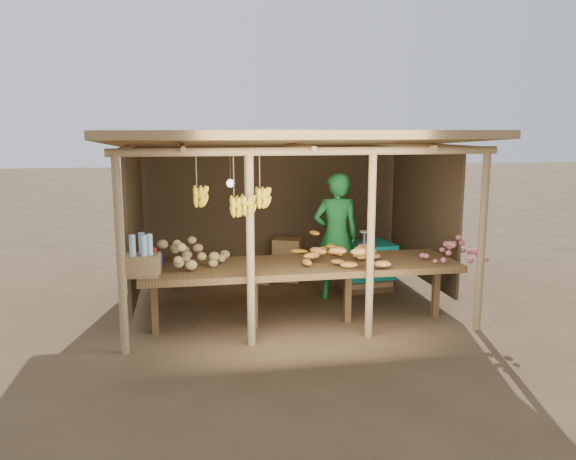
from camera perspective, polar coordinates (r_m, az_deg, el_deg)
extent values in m
plane|color=brown|center=(8.09, 0.00, -7.34)|extent=(60.00, 60.00, 0.00)
cylinder|color=#9F7F52|center=(6.27, -16.66, -2.57)|extent=(0.09, 0.09, 2.20)
cylinder|color=#9F7F52|center=(7.14, 19.10, -1.18)|extent=(0.09, 0.09, 2.20)
cylinder|color=#9F7F52|center=(9.21, -14.70, 1.52)|extent=(0.09, 0.09, 2.20)
cylinder|color=#9F7F52|center=(9.82, 10.54, 2.21)|extent=(0.09, 0.09, 2.20)
cylinder|color=#9F7F52|center=(6.27, -3.83, -2.16)|extent=(0.09, 0.09, 2.20)
cylinder|color=#9F7F52|center=(6.57, 8.39, -1.67)|extent=(0.09, 0.09, 2.20)
cylinder|color=#9F7F52|center=(6.24, 2.50, 8.00)|extent=(4.40, 0.09, 0.09)
cylinder|color=#9F7F52|center=(9.19, -1.70, 8.73)|extent=(4.40, 0.09, 0.09)
cube|color=#A07D4A|center=(7.71, 0.00, 9.11)|extent=(4.70, 3.50, 0.28)
cube|color=#463520|center=(9.25, -1.65, 2.58)|extent=(4.20, 0.04, 1.98)
cube|color=#463520|center=(7.91, -15.26, 0.91)|extent=(0.04, 2.40, 1.98)
cube|color=#463520|center=(8.61, 13.51, 1.72)|extent=(0.04, 2.40, 1.98)
cube|color=brown|center=(6.98, 1.41, -3.71)|extent=(3.90, 1.05, 0.08)
cube|color=brown|center=(6.97, -13.39, -7.45)|extent=(0.08, 0.08, 0.72)
cube|color=brown|center=(7.00, -3.46, -7.10)|extent=(0.08, 0.08, 0.72)
cube|color=brown|center=(7.23, 6.08, -6.56)|extent=(0.08, 0.08, 0.72)
cube|color=brown|center=(7.65, 14.79, -5.91)|extent=(0.08, 0.08, 0.72)
cylinder|color=navy|center=(7.08, -14.28, -2.89)|extent=(0.42, 0.42, 0.15)
cube|color=olive|center=(6.58, -14.58, -3.48)|extent=(0.41, 0.34, 0.24)
imported|color=#1A752F|center=(8.11, 4.90, -0.63)|extent=(0.68, 0.46, 1.84)
cube|color=brown|center=(8.74, 7.81, -3.85)|extent=(0.77, 0.67, 0.66)
cube|color=#0D8F85|center=(8.66, 7.87, -1.53)|extent=(0.85, 0.76, 0.07)
cube|color=olive|center=(9.09, -0.07, -4.10)|extent=(0.53, 0.47, 0.35)
cube|color=olive|center=(9.01, -0.07, -1.96)|extent=(0.53, 0.47, 0.35)
cube|color=olive|center=(9.02, -3.06, -4.23)|extent=(0.53, 0.47, 0.35)
ellipsoid|color=#463520|center=(9.04, -12.17, -4.20)|extent=(0.38, 0.38, 0.51)
ellipsoid|color=#463520|center=(9.03, -9.97, -4.13)|extent=(0.38, 0.38, 0.51)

